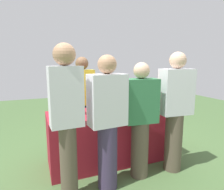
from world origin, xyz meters
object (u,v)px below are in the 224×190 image
wine_bottle_0 (63,105)px  wine_glass_1 (120,105)px  wine_bottle_2 (103,102)px  wine_bottle_5 (145,100)px  wine_bottle_1 (92,103)px  guest_2 (140,118)px  guest_1 (107,120)px  server_pouring (83,100)px  guest_0 (67,116)px  guest_3 (175,109)px  wine_glass_2 (138,104)px  wine_glass_0 (111,106)px  wine_glass_3 (156,103)px  wine_bottle_4 (136,100)px  ice_bucket (75,108)px  wine_bottle_3 (119,101)px

wine_bottle_0 → wine_glass_1: size_ratio=2.25×
wine_bottle_2 → wine_bottle_5: 0.74m
wine_bottle_1 → guest_2: bearing=-57.1°
wine_bottle_0 → guest_1: guest_1 is taller
wine_bottle_2 → wine_bottle_5: size_ratio=1.00×
wine_bottle_1 → server_pouring: server_pouring is taller
wine_bottle_5 → guest_0: (-1.42, -0.75, 0.07)m
wine_bottle_1 → guest_3: bearing=-37.0°
wine_glass_2 → guest_1: size_ratio=0.09×
wine_glass_2 → guest_2: guest_2 is taller
wine_bottle_0 → wine_glass_2: bearing=-13.9°
wine_glass_0 → guest_1: 0.61m
wine_bottle_2 → guest_0: guest_0 is taller
wine_glass_3 → wine_glass_1: bearing=173.5°
guest_1 → guest_2: size_ratio=1.06×
wine_bottle_1 → wine_glass_3: size_ratio=2.48×
wine_bottle_2 → wine_glass_0: bearing=-78.4°
wine_bottle_4 → ice_bucket: bearing=-173.6°
wine_bottle_0 → ice_bucket: wine_bottle_0 is taller
wine_glass_1 → wine_bottle_3: bearing=70.1°
wine_bottle_5 → wine_glass_3: 0.24m
ice_bucket → server_pouring: bearing=65.5°
wine_bottle_0 → guest_0: 0.85m
server_pouring → guest_3: size_ratio=0.97×
wine_bottle_2 → guest_2: guest_2 is taller
wine_bottle_0 → wine_bottle_2: 0.61m
wine_bottle_4 → guest_0: guest_0 is taller
wine_bottle_4 → wine_glass_1: size_ratio=2.29×
wine_bottle_2 → ice_bucket: (-0.47, -0.14, -0.02)m
wine_bottle_0 → wine_bottle_1: 0.44m
ice_bucket → wine_bottle_4: bearing=6.4°
wine_bottle_0 → wine_bottle_5: (1.35, -0.10, -0.00)m
wine_bottle_4 → wine_glass_0: 0.59m
wine_bottle_1 → wine_glass_0: 0.32m
wine_bottle_1 → wine_bottle_4: wine_bottle_1 is taller
wine_glass_1 → server_pouring: 0.77m
wine_glass_0 → guest_0: size_ratio=0.08×
wine_bottle_5 → guest_3: size_ratio=0.18×
wine_bottle_1 → guest_1: size_ratio=0.20×
guest_0 → wine_bottle_4: bearing=28.8°
wine_glass_1 → wine_glass_3: size_ratio=1.05×
wine_glass_3 → ice_bucket: bearing=172.7°
wine_bottle_2 → guest_3: size_ratio=0.19×
guest_3 → wine_glass_0: bearing=150.5°
wine_glass_3 → guest_0: 1.57m
wine_bottle_1 → wine_glass_0: size_ratio=2.41×
wine_glass_1 → guest_1: 0.69m
wine_bottle_5 → wine_glass_2: size_ratio=2.23×
wine_glass_1 → guest_0: bearing=-146.6°
server_pouring → wine_bottle_5: bearing=150.1°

